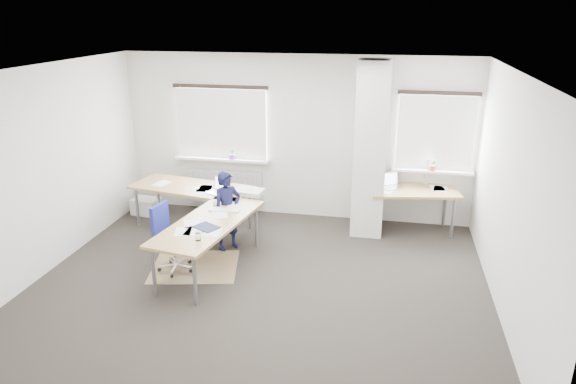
% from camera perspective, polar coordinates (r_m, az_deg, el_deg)
% --- Properties ---
extents(ground, '(6.00, 6.00, 0.00)m').
position_cam_1_polar(ground, '(7.05, -3.01, -9.90)').
color(ground, '#272420').
rests_on(ground, ground).
extents(room_shell, '(6.04, 5.04, 2.82)m').
position_cam_1_polar(room_shell, '(6.76, -0.82, 4.84)').
color(room_shell, beige).
rests_on(room_shell, ground).
extents(floor_mat, '(1.38, 1.24, 0.01)m').
position_cam_1_polar(floor_mat, '(7.54, -10.29, -8.13)').
color(floor_mat, '#977D52').
rests_on(floor_mat, ground).
extents(white_crate, '(0.51, 0.39, 0.28)m').
position_cam_1_polar(white_crate, '(9.56, -15.46, -1.52)').
color(white_crate, white).
rests_on(white_crate, ground).
extents(desk_main, '(2.40, 2.98, 0.96)m').
position_cam_1_polar(desk_main, '(7.84, -9.43, -1.42)').
color(desk_main, olive).
rests_on(desk_main, ground).
extents(desk_side, '(1.50, 0.93, 1.22)m').
position_cam_1_polar(desk_side, '(8.55, 13.74, 0.01)').
color(desk_side, olive).
rests_on(desk_side, ground).
extents(task_chair, '(0.53, 0.52, 0.96)m').
position_cam_1_polar(task_chair, '(7.40, -12.65, -6.54)').
color(task_chair, navy).
rests_on(task_chair, ground).
extents(person, '(0.52, 0.53, 1.23)m').
position_cam_1_polar(person, '(7.77, -6.74, -2.11)').
color(person, black).
rests_on(person, ground).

